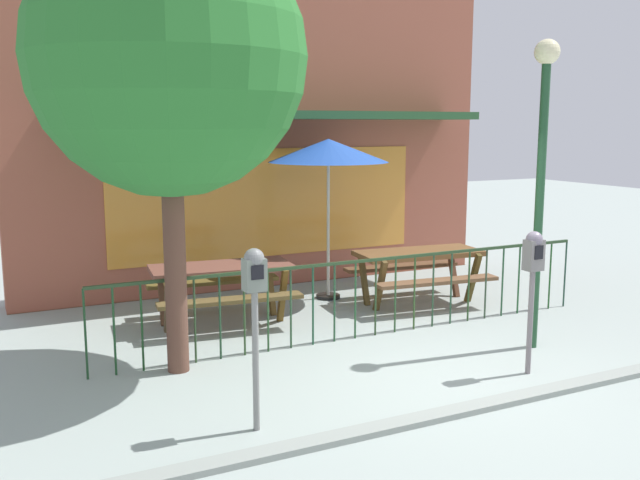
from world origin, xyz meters
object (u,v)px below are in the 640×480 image
(picnic_table_left, at_px, (221,278))
(street_tree, at_px, (168,59))
(street_lamp, at_px, (542,147))
(patio_umbrella, at_px, (328,152))
(picnic_table_right, at_px, (419,262))
(parking_meter_near, at_px, (533,265))
(parking_meter_far, at_px, (255,291))

(picnic_table_left, distance_m, street_tree, 3.16)
(street_tree, relative_size, street_lamp, 1.32)
(picnic_table_left, distance_m, patio_umbrella, 2.50)
(picnic_table_right, height_order, parking_meter_near, parking_meter_near)
(picnic_table_right, distance_m, parking_meter_near, 3.05)
(picnic_table_right, height_order, street_lamp, street_lamp)
(street_lamp, bearing_deg, parking_meter_far, -169.66)
(picnic_table_right, bearing_deg, parking_meter_near, -101.93)
(picnic_table_right, distance_m, patio_umbrella, 2.06)
(parking_meter_far, height_order, street_tree, street_tree)
(patio_umbrella, height_order, street_lamp, street_lamp)
(picnic_table_left, xyz_separation_m, parking_meter_far, (-0.78, -3.23, 0.60))
(picnic_table_right, distance_m, parking_meter_far, 4.75)
(parking_meter_near, relative_size, street_tree, 0.33)
(parking_meter_near, distance_m, parking_meter_far, 3.04)
(parking_meter_near, relative_size, parking_meter_far, 0.96)
(patio_umbrella, bearing_deg, picnic_table_right, -40.00)
(picnic_table_left, bearing_deg, patio_umbrella, 17.64)
(picnic_table_left, relative_size, street_tree, 0.42)
(patio_umbrella, xyz_separation_m, street_tree, (-2.84, -2.09, 1.03))
(patio_umbrella, bearing_deg, street_lamp, -71.08)
(picnic_table_left, relative_size, patio_umbrella, 0.82)
(picnic_table_right, relative_size, patio_umbrella, 0.82)
(picnic_table_left, distance_m, street_lamp, 4.25)
(parking_meter_near, relative_size, street_lamp, 0.43)
(parking_meter_far, xyz_separation_m, street_tree, (-0.21, 1.73, 2.00))
(patio_umbrella, relative_size, parking_meter_far, 1.50)
(picnic_table_right, xyz_separation_m, parking_meter_far, (-3.66, -2.96, 0.60))
(parking_meter_far, relative_size, street_tree, 0.34)
(street_lamp, bearing_deg, parking_meter_near, -135.72)
(picnic_table_left, bearing_deg, parking_meter_near, -54.85)
(patio_umbrella, bearing_deg, parking_meter_far, -124.59)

